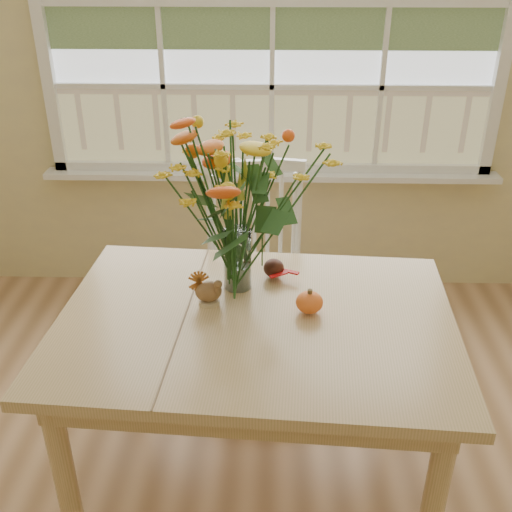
{
  "coord_description": "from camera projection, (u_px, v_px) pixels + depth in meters",
  "views": [
    {
      "loc": [
        0.01,
        -0.85,
        1.81
      ],
      "look_at": [
        -0.04,
        0.82,
        0.92
      ],
      "focal_mm": 42.0,
      "sensor_mm": 36.0,
      "label": 1
    }
  ],
  "objects": [
    {
      "name": "wall_back",
      "position": [
        272.0,
        44.0,
        2.95
      ],
      "size": [
        4.0,
        0.02,
        2.7
      ],
      "primitive_type": "cube",
      "color": "beige",
      "rests_on": "floor"
    },
    {
      "name": "window",
      "position": [
        273.0,
        5.0,
        2.83
      ],
      "size": [
        2.42,
        0.12,
        1.74
      ],
      "color": "silver",
      "rests_on": "wall_back"
    },
    {
      "name": "dining_table",
      "position": [
        256.0,
        340.0,
        2.02
      ],
      "size": [
        1.37,
        1.02,
        0.7
      ],
      "rotation": [
        0.0,
        0.0,
        -0.06
      ],
      "color": "tan",
      "rests_on": "floor"
    },
    {
      "name": "windsor_chair",
      "position": [
        256.0,
        261.0,
        2.68
      ],
      "size": [
        0.49,
        0.47,
        0.95
      ],
      "rotation": [
        0.0,
        0.0,
        0.13
      ],
      "color": "white",
      "rests_on": "floor"
    },
    {
      "name": "flower_vase",
      "position": [
        236.0,
        201.0,
        2.0
      ],
      "size": [
        0.47,
        0.47,
        0.55
      ],
      "color": "white",
      "rests_on": "dining_table"
    },
    {
      "name": "pumpkin",
      "position": [
        309.0,
        303.0,
        1.99
      ],
      "size": [
        0.09,
        0.09,
        0.07
      ],
      "primitive_type": "ellipsoid",
      "color": "#E4551A",
      "rests_on": "dining_table"
    },
    {
      "name": "turkey_figurine",
      "position": [
        209.0,
        292.0,
        2.04
      ],
      "size": [
        0.1,
        0.08,
        0.11
      ],
      "rotation": [
        0.0,
        0.0,
        0.17
      ],
      "color": "#CCB78C",
      "rests_on": "dining_table"
    },
    {
      "name": "dark_gourd",
      "position": [
        274.0,
        269.0,
        2.2
      ],
      "size": [
        0.12,
        0.08,
        0.07
      ],
      "color": "#38160F",
      "rests_on": "dining_table"
    }
  ]
}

